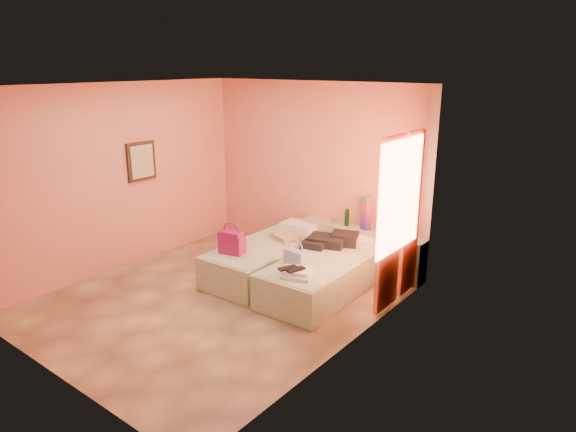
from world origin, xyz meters
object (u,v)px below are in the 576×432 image
(green_book, at_px, (384,232))
(water_bottle, at_px, (347,218))
(blue_handbag, at_px, (295,258))
(towel_stack, at_px, (298,274))
(bed_right, at_px, (324,276))
(bed_left, at_px, (267,259))
(magenta_handbag, at_px, (232,242))
(flower_vase, at_px, (402,231))
(headboard_ledge, at_px, (360,249))

(green_book, bearing_deg, water_bottle, -172.34)
(blue_handbag, distance_m, towel_stack, 0.42)
(towel_stack, bearing_deg, blue_handbag, 131.05)
(bed_right, distance_m, green_book, 1.21)
(bed_left, height_order, magenta_handbag, magenta_handbag)
(blue_handbag, height_order, towel_stack, blue_handbag)
(green_book, distance_m, flower_vase, 0.35)
(bed_left, xyz_separation_m, magenta_handbag, (-0.13, -0.60, 0.41))
(blue_handbag, bearing_deg, flower_vase, 64.14)
(green_book, distance_m, blue_handbag, 1.58)
(blue_handbag, bearing_deg, green_book, 75.85)
(magenta_handbag, height_order, blue_handbag, magenta_handbag)
(water_bottle, bearing_deg, flower_vase, -3.11)
(bed_left, relative_size, magenta_handbag, 5.76)
(green_book, xyz_separation_m, flower_vase, (0.32, -0.08, 0.11))
(flower_vase, height_order, magenta_handbag, flower_vase)
(flower_vase, bearing_deg, bed_left, -148.91)
(bed_left, relative_size, blue_handbag, 6.50)
(magenta_handbag, relative_size, towel_stack, 0.99)
(headboard_ledge, bearing_deg, blue_handbag, -95.82)
(headboard_ledge, height_order, blue_handbag, blue_handbag)
(headboard_ledge, xyz_separation_m, flower_vase, (0.69, -0.05, 0.45))
(bed_left, height_order, towel_stack, towel_stack)
(blue_handbag, bearing_deg, magenta_handbag, -163.08)
(bed_right, relative_size, magenta_handbag, 5.76)
(water_bottle, xyz_separation_m, green_book, (0.62, 0.03, -0.11))
(headboard_ledge, bearing_deg, flower_vase, -3.83)
(water_bottle, xyz_separation_m, flower_vase, (0.95, -0.05, -0.00))
(towel_stack, bearing_deg, headboard_ledge, 94.15)
(bed_right, bearing_deg, water_bottle, 103.73)
(headboard_ledge, distance_m, magenta_handbag, 2.01)
(bed_right, xyz_separation_m, flower_vase, (0.65, 1.00, 0.53))
(bed_left, height_order, green_book, green_book)
(headboard_ledge, relative_size, bed_left, 1.02)
(headboard_ledge, bearing_deg, bed_left, -132.75)
(water_bottle, bearing_deg, bed_right, -74.30)
(water_bottle, distance_m, green_book, 0.63)
(magenta_handbag, bearing_deg, bed_left, 65.33)
(bed_right, relative_size, towel_stack, 5.71)
(headboard_ledge, bearing_deg, green_book, 5.78)
(headboard_ledge, height_order, magenta_handbag, magenta_handbag)
(bed_left, height_order, flower_vase, flower_vase)
(headboard_ledge, height_order, green_book, green_book)
(bed_left, bearing_deg, green_book, 37.06)
(flower_vase, height_order, towel_stack, flower_vase)
(headboard_ledge, xyz_separation_m, green_book, (0.37, 0.04, 0.34))
(green_book, bearing_deg, blue_handbag, -104.58)
(bed_right, distance_m, blue_handbag, 0.56)
(green_book, bearing_deg, towel_stack, -93.02)
(bed_left, distance_m, blue_handbag, 0.98)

